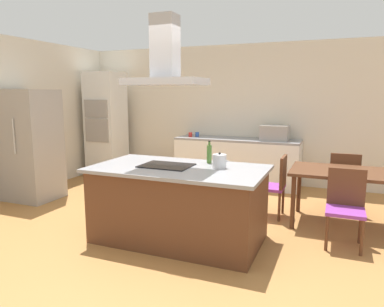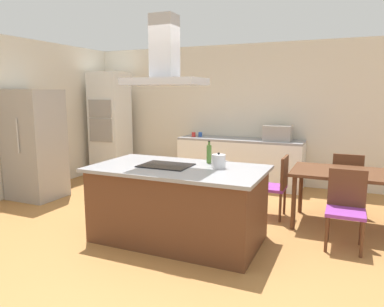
{
  "view_description": "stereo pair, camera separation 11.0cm",
  "coord_description": "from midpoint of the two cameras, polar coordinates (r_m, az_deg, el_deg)",
  "views": [
    {
      "loc": [
        1.71,
        -3.77,
        1.76
      ],
      "look_at": [
        0.01,
        0.4,
        1.0
      ],
      "focal_mm": 33.56,
      "sensor_mm": 36.0,
      "label": 1
    },
    {
      "loc": [
        1.81,
        -3.73,
        1.76
      ],
      "look_at": [
        0.01,
        0.4,
        1.0
      ],
      "focal_mm": 33.56,
      "sensor_mm": 36.0,
      "label": 2
    }
  ],
  "objects": [
    {
      "name": "dining_table",
      "position": [
        5.14,
        22.68,
        -3.46
      ],
      "size": [
        1.4,
        0.9,
        0.75
      ],
      "color": "#59331E",
      "rests_on": "ground"
    },
    {
      "name": "wall_oven_stack",
      "position": [
        7.94,
        -13.88,
        4.52
      ],
      "size": [
        0.7,
        0.66,
        2.2
      ],
      "color": "white",
      "rests_on": "ground"
    },
    {
      "name": "back_counter",
      "position": [
        7.0,
        6.65,
        -1.29
      ],
      "size": [
        2.38,
        0.62,
        0.9
      ],
      "color": "white",
      "rests_on": "ground"
    },
    {
      "name": "refrigerator",
      "position": [
        6.53,
        -24.65,
        1.21
      ],
      "size": [
        0.8,
        0.73,
        1.82
      ],
      "color": "#9E9993",
      "rests_on": "ground"
    },
    {
      "name": "range_hood",
      "position": [
        4.23,
        -5.04,
        14.18
      ],
      "size": [
        0.9,
        0.55,
        0.78
      ],
      "color": "#ADADB2"
    },
    {
      "name": "wall_left",
      "position": [
        7.06,
        -25.53,
        5.31
      ],
      "size": [
        0.1,
        8.8,
        2.7
      ],
      "primitive_type": "cube",
      "color": "beige",
      "rests_on": "ground"
    },
    {
      "name": "countertop_microwave",
      "position": [
        6.76,
        12.55,
        3.22
      ],
      "size": [
        0.5,
        0.38,
        0.28
      ],
      "primitive_type": "cube",
      "color": "#9E9993",
      "rests_on": "back_counter"
    },
    {
      "name": "tea_kettle",
      "position": [
        4.17,
        3.65,
        -1.22
      ],
      "size": [
        0.21,
        0.16,
        0.19
      ],
      "color": "silver",
      "rests_on": "kitchen_island"
    },
    {
      "name": "wall_back",
      "position": [
        7.23,
        8.1,
        6.22
      ],
      "size": [
        7.2,
        0.1,
        2.7
      ],
      "primitive_type": "cube",
      "color": "beige",
      "rests_on": "ground"
    },
    {
      "name": "coffee_mug_red",
      "position": [
        7.17,
        -0.69,
        3.03
      ],
      "size": [
        0.08,
        0.08,
        0.09
      ],
      "primitive_type": "cylinder",
      "color": "red",
      "rests_on": "back_counter"
    },
    {
      "name": "chair_at_left_end",
      "position": [
        5.24,
        12.5,
        -4.48
      ],
      "size": [
        0.42,
        0.42,
        0.89
      ],
      "color": "purple",
      "rests_on": "ground"
    },
    {
      "name": "chair_facing_island",
      "position": [
        4.53,
        22.58,
        -7.2
      ],
      "size": [
        0.42,
        0.42,
        0.89
      ],
      "color": "purple",
      "rests_on": "ground"
    },
    {
      "name": "coffee_mug_blue",
      "position": [
        7.19,
        0.39,
        3.05
      ],
      "size": [
        0.08,
        0.08,
        0.09
      ],
      "primitive_type": "cylinder",
      "color": "#2D56B2",
      "rests_on": "back_counter"
    },
    {
      "name": "kitchen_island",
      "position": [
        4.34,
        -2.85,
        -7.94
      ],
      "size": [
        2.04,
        1.13,
        0.9
      ],
      "color": "#59331E",
      "rests_on": "ground"
    },
    {
      "name": "cooktop",
      "position": [
        4.3,
        -4.81,
        -1.92
      ],
      "size": [
        0.6,
        0.44,
        0.01
      ],
      "primitive_type": "cube",
      "color": "black",
      "rests_on": "kitchen_island"
    },
    {
      "name": "chair_facing_back_wall",
      "position": [
        5.83,
        22.56,
        -3.59
      ],
      "size": [
        0.42,
        0.42,
        0.89
      ],
      "color": "purple",
      "rests_on": "ground"
    },
    {
      "name": "olive_oil_bottle",
      "position": [
        4.45,
        2.05,
        -0.02
      ],
      "size": [
        0.06,
        0.06,
        0.28
      ],
      "color": "#47722D",
      "rests_on": "kitchen_island"
    },
    {
      "name": "ground",
      "position": [
        5.81,
        3.51,
        -8.08
      ],
      "size": [
        16.0,
        16.0,
        0.0
      ],
      "primitive_type": "plane",
      "color": "#AD753D"
    }
  ]
}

